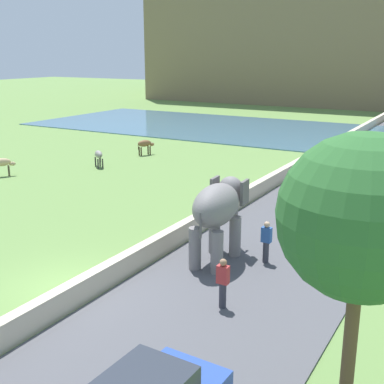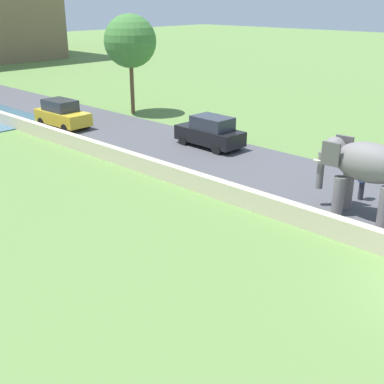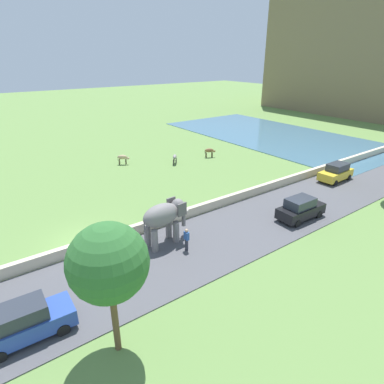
# 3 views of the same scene
# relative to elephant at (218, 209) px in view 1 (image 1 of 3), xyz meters

# --- Properties ---
(ground_plane) EXTENTS (220.00, 220.00, 0.00)m
(ground_plane) POSITION_rel_elephant_xyz_m (-3.41, -4.47, -2.04)
(ground_plane) COLOR #608442
(road_surface) EXTENTS (7.00, 120.00, 0.06)m
(road_surface) POSITION_rel_elephant_xyz_m (1.59, 15.53, -2.01)
(road_surface) COLOR #4C4C51
(road_surface) RESTS_ON ground
(barrier_wall) EXTENTS (0.40, 110.00, 0.79)m
(barrier_wall) POSITION_rel_elephant_xyz_m (-2.21, 13.53, -1.64)
(barrier_wall) COLOR beige
(barrier_wall) RESTS_ON ground
(lake) EXTENTS (36.00, 18.00, 0.08)m
(lake) POSITION_rel_elephant_xyz_m (-17.41, 31.14, -2.00)
(lake) COLOR #426B84
(lake) RESTS_ON ground
(hill_distant) EXTENTS (64.00, 28.00, 24.47)m
(hill_distant) POSITION_rel_elephant_xyz_m (-9.41, 68.17, 10.20)
(hill_distant) COLOR #7F6B4C
(hill_distant) RESTS_ON ground
(elephant) EXTENTS (1.61, 3.52, 2.99)m
(elephant) POSITION_rel_elephant_xyz_m (0.00, 0.00, 0.00)
(elephant) COLOR slate
(elephant) RESTS_ON ground
(person_beside_elephant) EXTENTS (0.36, 0.22, 1.63)m
(person_beside_elephant) POSITION_rel_elephant_xyz_m (1.62, 0.67, -1.16)
(person_beside_elephant) COLOR #33333D
(person_beside_elephant) RESTS_ON ground
(person_trailing) EXTENTS (0.36, 0.22, 1.63)m
(person_trailing) POSITION_rel_elephant_xyz_m (1.79, -3.16, -1.16)
(person_trailing) COLOR #33333D
(person_trailing) RESTS_ON ground
(car_black) EXTENTS (1.89, 4.05, 1.80)m
(car_black) POSITION_rel_elephant_xyz_m (3.17, 10.43, -1.14)
(car_black) COLOR black
(car_black) RESTS_ON ground
(car_yellow) EXTENTS (1.90, 4.06, 1.80)m
(car_yellow) POSITION_rel_elephant_xyz_m (0.02, 20.43, -1.14)
(car_yellow) COLOR gold
(car_yellow) RESTS_ON ground
(cow_tan) EXTENTS (1.09, 1.32, 1.15)m
(cow_tan) POSITION_rel_elephant_xyz_m (-17.75, 5.19, -1.20)
(cow_tan) COLOR tan
(cow_tan) RESTS_ON ground
(cow_grey) EXTENTS (1.31, 1.10, 1.15)m
(cow_grey) POSITION_rel_elephant_xyz_m (-14.27, 10.19, -1.20)
(cow_grey) COLOR gray
(cow_grey) RESTS_ON ground
(cow_brown) EXTENTS (0.89, 1.40, 1.15)m
(cow_brown) POSITION_rel_elephant_xyz_m (-14.00, 15.22, -1.20)
(cow_brown) COLOR brown
(cow_brown) RESTS_ON ground
(tree_mid) EXTENTS (3.23, 3.23, 6.13)m
(tree_mid) POSITION_rel_elephant_xyz_m (6.16, -6.21, 2.46)
(tree_mid) COLOR brown
(tree_mid) RESTS_ON ground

